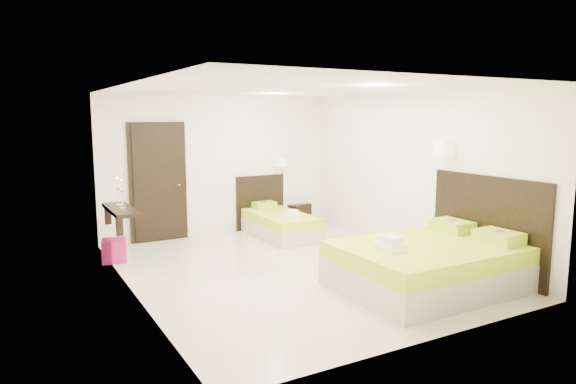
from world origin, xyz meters
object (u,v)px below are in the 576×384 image
bed_single (278,222)px  nightstand (297,214)px  ottoman (114,250)px  bed_double (432,262)px

bed_single → nightstand: size_ratio=3.62×
nightstand → ottoman: (-3.87, -1.08, -0.03)m
nightstand → ottoman: size_ratio=1.34×
bed_double → bed_single: bearing=96.2°
bed_single → bed_double: bed_double is taller
bed_double → nightstand: 4.37m
bed_single → bed_double: 3.56m
bed_single → ottoman: bed_single is taller
bed_single → nightstand: (0.87, 0.81, -0.05)m
bed_double → nightstand: bearing=83.6°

